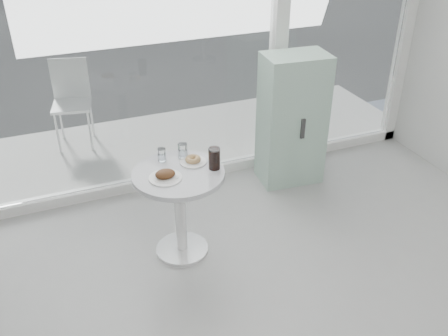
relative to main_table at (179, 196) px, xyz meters
name	(u,v)px	position (x,y,z in m)	size (l,w,h in m)	color
storefront	(198,10)	(0.57, 1.10, 1.16)	(5.00, 0.14, 3.00)	white
main_table	(179,196)	(0.00, 0.00, 0.00)	(0.72, 0.72, 0.77)	white
patio_deck	(173,142)	(0.50, 1.90, -0.53)	(5.60, 1.60, 0.05)	silver
mint_cabinet	(292,120)	(1.39, 0.72, 0.11)	(0.64, 0.46, 1.32)	#88AE9A
patio_chair	(71,97)	(-0.54, 2.31, 0.04)	(0.49, 0.49, 0.96)	white
plate_fritter	(166,175)	(-0.11, -0.05, 0.25)	(0.25, 0.25, 0.07)	white
plate_donut	(193,160)	(0.15, 0.10, 0.24)	(0.21, 0.21, 0.05)	white
water_tumbler_a	(162,156)	(-0.07, 0.22, 0.27)	(0.07, 0.07, 0.11)	white
water_tumbler_b	(183,151)	(0.11, 0.21, 0.27)	(0.08, 0.08, 0.12)	white
cola_glass	(214,159)	(0.28, -0.05, 0.30)	(0.09, 0.09, 0.18)	white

